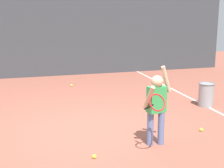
% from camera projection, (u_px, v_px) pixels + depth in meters
% --- Properties ---
extents(ground_plane, '(20.00, 20.00, 0.00)m').
position_uv_depth(ground_plane, '(91.00, 129.00, 6.24)').
color(ground_plane, brown).
extents(court_line_sideline, '(0.05, 9.00, 0.00)m').
position_uv_depth(court_line_sideline, '(201.00, 103.00, 7.99)').
color(court_line_sideline, white).
rests_on(court_line_sideline, ground).
extents(back_fence_windscreen, '(12.68, 0.08, 2.82)m').
position_uv_depth(back_fence_windscreen, '(56.00, 35.00, 11.12)').
color(back_fence_windscreen, '#383D42').
rests_on(back_fence_windscreen, ground).
extents(fence_post_2, '(0.09, 0.09, 2.97)m').
position_uv_depth(fence_post_2, '(113.00, 32.00, 11.71)').
color(fence_post_2, slate).
rests_on(fence_post_2, ground).
extents(fence_post_3, '(0.09, 0.09, 2.97)m').
position_uv_depth(fence_post_3, '(213.00, 30.00, 12.83)').
color(fence_post_3, slate).
rests_on(fence_post_3, ground).
extents(tennis_player, '(0.64, 0.67, 1.35)m').
position_uv_depth(tennis_player, '(156.00, 104.00, 5.37)').
color(tennis_player, slate).
rests_on(tennis_player, ground).
extents(ball_hopper, '(0.38, 0.38, 0.56)m').
position_uv_depth(ball_hopper, '(206.00, 94.00, 7.72)').
color(ball_hopper, gray).
rests_on(ball_hopper, ground).
extents(tennis_ball_0, '(0.07, 0.07, 0.07)m').
position_uv_depth(tennis_ball_0, '(158.00, 82.00, 10.25)').
color(tennis_ball_0, '#CCE033').
rests_on(tennis_ball_0, ground).
extents(tennis_ball_1, '(0.07, 0.07, 0.07)m').
position_uv_depth(tennis_ball_1, '(94.00, 156.00, 5.01)').
color(tennis_ball_1, '#CCE033').
rests_on(tennis_ball_1, ground).
extents(tennis_ball_4, '(0.07, 0.07, 0.07)m').
position_uv_depth(tennis_ball_4, '(201.00, 130.00, 6.14)').
color(tennis_ball_4, '#CCE033').
rests_on(tennis_ball_4, ground).
extents(tennis_ball_5, '(0.07, 0.07, 0.07)m').
position_uv_depth(tennis_ball_5, '(71.00, 85.00, 9.78)').
color(tennis_ball_5, '#CCE033').
rests_on(tennis_ball_5, ground).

